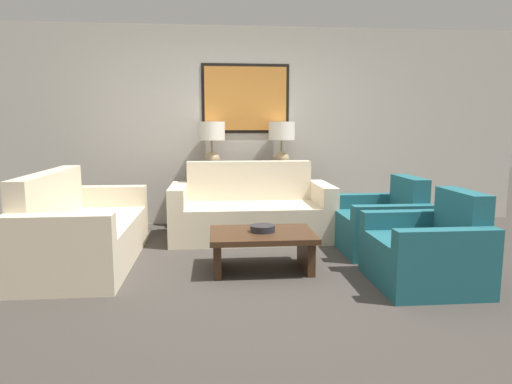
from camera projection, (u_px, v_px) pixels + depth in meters
The scene contains 11 objects.
ground_plane at pixel (264, 276), 4.10m from camera, with size 20.00×20.00×0.00m, color #3D3833.
back_wall at pixel (245, 126), 6.24m from camera, with size 7.71×0.12×2.65m.
console_table at pixel (247, 198), 6.11m from camera, with size 1.49×0.37×0.76m.
table_lamp_left at pixel (212, 139), 5.96m from camera, with size 0.35×0.35×0.63m.
table_lamp_right at pixel (281, 139), 6.04m from camera, with size 0.35×0.35×0.63m.
couch_by_back_wall at pixel (251, 213), 5.47m from camera, with size 1.90×0.87×0.90m.
couch_by_side at pixel (83, 233), 4.44m from camera, with size 0.87×1.90×0.90m.
coffee_table at pixel (262, 243), 4.24m from camera, with size 0.96×0.68×0.36m.
decorative_bowl at pixel (263, 228), 4.24m from camera, with size 0.23×0.23×0.06m.
armchair_near_back_wall at pixel (382, 226), 4.88m from camera, with size 0.82×0.90×0.80m.
armchair_near_camera at pixel (427, 253), 3.85m from camera, with size 0.82×0.90×0.80m.
Camera 1 is at (-0.44, -3.93, 1.34)m, focal length 32.00 mm.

